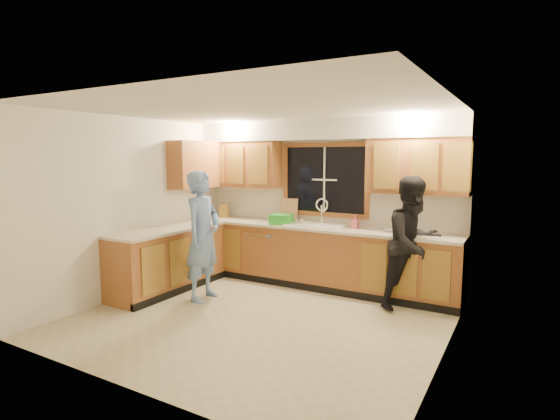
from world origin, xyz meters
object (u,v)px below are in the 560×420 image
(woman, at_px, (413,243))
(dish_crate, at_px, (281,219))
(knife_block, at_px, (224,211))
(soap_bottle, at_px, (355,222))
(bowl, at_px, (391,230))
(dishwasher, at_px, (268,253))
(stove, at_px, (138,268))
(sink, at_px, (316,230))
(man, at_px, (203,236))

(woman, xyz_separation_m, dish_crate, (-2.06, 0.21, 0.14))
(woman, height_order, knife_block, woman)
(dish_crate, bearing_deg, soap_bottle, 9.02)
(knife_block, xyz_separation_m, bowl, (2.87, 0.01, -0.10))
(dishwasher, bearing_deg, stove, -117.69)
(sink, relative_size, woman, 0.50)
(dish_crate, xyz_separation_m, soap_bottle, (1.13, 0.18, 0.02))
(stove, relative_size, dish_crate, 2.79)
(dishwasher, relative_size, man, 0.46)
(woman, bearing_deg, dish_crate, 119.91)
(stove, distance_m, soap_bottle, 3.10)
(man, distance_m, woman, 2.78)
(sink, xyz_separation_m, man, (-1.08, -1.33, 0.02))
(woman, bearing_deg, sink, 114.36)
(woman, height_order, bowl, woman)
(sink, bearing_deg, man, -128.92)
(dishwasher, bearing_deg, woman, -7.01)
(stove, relative_size, knife_block, 3.72)
(sink, bearing_deg, stove, -134.61)
(stove, distance_m, bowl, 3.51)
(stove, bearing_deg, soap_bottle, 38.81)
(dishwasher, distance_m, bowl, 2.04)
(knife_block, distance_m, dish_crate, 1.21)
(dishwasher, height_order, knife_block, knife_block)
(knife_block, xyz_separation_m, dish_crate, (1.20, -0.14, -0.05))
(man, xyz_separation_m, soap_bottle, (1.65, 1.42, 0.14))
(knife_block, height_order, bowl, knife_block)
(stove, bearing_deg, woman, 24.71)
(man, bearing_deg, bowl, -63.25)
(stove, bearing_deg, bowl, 32.74)
(sink, height_order, woman, woman)
(soap_bottle, bearing_deg, bowl, -3.70)
(dishwasher, bearing_deg, sink, 0.99)
(dish_crate, bearing_deg, stove, -125.68)
(stove, relative_size, soap_bottle, 4.60)
(soap_bottle, relative_size, bowl, 0.99)
(sink, relative_size, bowl, 4.34)
(knife_block, bearing_deg, man, -76.51)
(sink, bearing_deg, soap_bottle, 8.66)
(dishwasher, xyz_separation_m, knife_block, (-0.90, 0.06, 0.63))
(sink, xyz_separation_m, dishwasher, (-0.85, -0.01, -0.45))
(man, bearing_deg, soap_bottle, -54.85)
(stove, xyz_separation_m, woman, (3.30, 1.52, 0.40))
(woman, height_order, dish_crate, woman)
(stove, height_order, knife_block, knife_block)
(knife_block, height_order, dish_crate, knife_block)
(bowl, bearing_deg, dishwasher, -178.03)
(sink, height_order, man, man)
(dish_crate, bearing_deg, dishwasher, 165.23)
(man, xyz_separation_m, bowl, (2.20, 1.39, 0.06))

